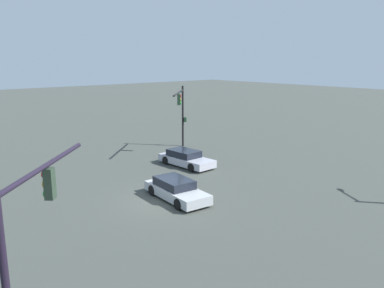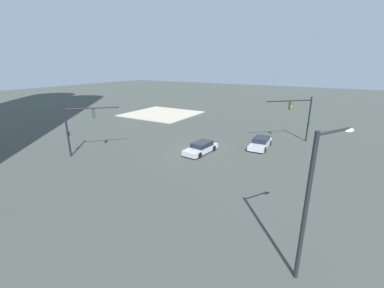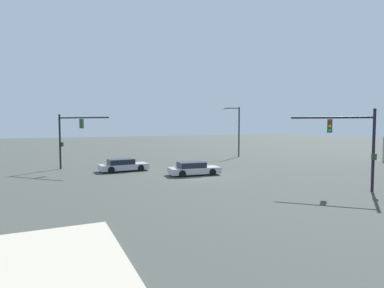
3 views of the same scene
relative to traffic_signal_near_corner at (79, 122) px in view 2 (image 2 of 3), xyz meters
name	(u,v)px [view 2 (image 2 of 3)]	position (x,y,z in m)	size (l,w,h in m)	color
ground_plane	(196,151)	(-10.04, -7.53, -3.74)	(191.66, 191.66, 0.00)	#3F443E
sidewalk_corner	(162,114)	(6.96, -23.32, -3.66)	(12.92, 12.39, 0.15)	#B8AD98
traffic_signal_near_corner	(79,122)	(0.00, 0.00, 0.00)	(4.23, 4.06, 5.72)	black
traffic_signal_opposite_side	(300,112)	(-19.32, -17.19, 0.14)	(4.80, 4.37, 5.69)	black
streetlamp_curved_arm	(312,196)	(-23.22, 5.47, 0.46)	(1.45, 2.29, 7.12)	black
sedan_car_approaching	(261,143)	(-15.98, -12.60, -3.16)	(2.10, 4.81, 1.21)	#B1B2BF
sedan_car_waiting_far	(201,148)	(-10.79, -7.28, -3.16)	(2.23, 4.79, 1.21)	#AEB3B7
fire_hydrant_on_curb	(166,109)	(8.01, -26.16, -3.25)	(0.33, 0.22, 0.71)	#CBA40A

